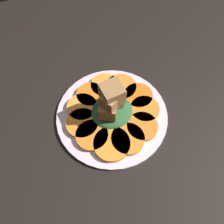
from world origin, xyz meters
TOP-DOWN VIEW (x-y plane):
  - table_slab at (0.00, 0.00)cm, footprint 120.00×120.00cm
  - plate at (0.00, 0.00)cm, footprint 29.37×29.37cm
  - carrot_slice_0 at (-7.00, -4.02)cm, footprint 8.12×8.12cm
  - carrot_slice_1 at (-3.29, -7.92)cm, footprint 9.04×9.04cm
  - carrot_slice_2 at (0.85, -8.21)cm, footprint 8.32×8.32cm
  - carrot_slice_3 at (5.57, -6.55)cm, footprint 7.90×7.90cm
  - carrot_slice_4 at (8.38, -2.29)cm, footprint 7.72×7.72cm
  - carrot_slice_5 at (8.60, 2.14)cm, footprint 7.85×7.85cm
  - carrot_slice_6 at (5.36, 6.55)cm, footprint 8.54×8.54cm
  - carrot_slice_7 at (1.33, 8.80)cm, footprint 7.76×7.76cm
  - carrot_slice_8 at (-3.35, 7.36)cm, footprint 7.64×7.64cm
  - carrot_slice_9 at (-6.70, 4.48)cm, footprint 8.09×8.09cm
  - carrot_slice_10 at (-8.17, 0.33)cm, footprint 8.27×8.27cm
  - center_pile at (-0.09, 0.02)cm, footprint 10.90×9.81cm
  - fork at (0.53, -5.60)cm, footprint 18.98×7.15cm

SIDE VIEW (x-z plane):
  - table_slab at x=0.00cm, z-range 0.00..2.00cm
  - plate at x=0.00cm, z-range 1.99..3.04cm
  - fork at x=0.53cm, z-range 3.10..3.50cm
  - carrot_slice_0 at x=-7.00cm, z-range 3.10..4.35cm
  - carrot_slice_1 at x=-3.29cm, z-range 3.10..4.35cm
  - carrot_slice_2 at x=0.85cm, z-range 3.10..4.35cm
  - carrot_slice_3 at x=5.57cm, z-range 3.10..4.35cm
  - carrot_slice_4 at x=8.38cm, z-range 3.10..4.35cm
  - carrot_slice_5 at x=8.60cm, z-range 3.10..4.35cm
  - carrot_slice_6 at x=5.36cm, z-range 3.10..4.35cm
  - carrot_slice_7 at x=1.33cm, z-range 3.10..4.35cm
  - carrot_slice_8 at x=-3.35cm, z-range 3.10..4.35cm
  - carrot_slice_9 at x=-6.70cm, z-range 3.10..4.35cm
  - carrot_slice_10 at x=-8.17cm, z-range 3.10..4.35cm
  - center_pile at x=-0.09cm, z-range 1.38..13.45cm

